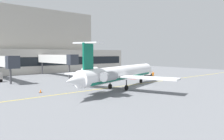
# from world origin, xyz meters

# --- Properties ---
(ground) EXTENTS (120.00, 120.00, 0.11)m
(ground) POSITION_xyz_m (0.00, 0.00, -0.05)
(ground) COLOR slate
(terminal_building) EXTENTS (65.46, 11.18, 21.76)m
(terminal_building) POSITION_xyz_m (0.69, 46.08, 8.55)
(terminal_building) COLOR #B7B2A8
(terminal_building) RESTS_ON ground
(jet_bridge_west) EXTENTS (2.40, 21.76, 6.07)m
(jet_bridge_west) POSITION_xyz_m (-17.76, 28.36, 4.70)
(jet_bridge_west) COLOR silver
(jet_bridge_west) RESTS_ON ground
(jet_bridge_east) EXTENTS (2.40, 20.68, 6.30)m
(jet_bridge_east) POSITION_xyz_m (-2.74, 28.91, 4.92)
(jet_bridge_east) COLOR silver
(jet_bridge_east) RESTS_ON ground
(regional_jet) EXTENTS (29.12, 21.89, 8.18)m
(regional_jet) POSITION_xyz_m (-4.78, 0.58, 2.88)
(regional_jet) COLOR white
(regional_jet) RESTS_ON ground
(pushback_tractor) EXTENTS (3.49, 3.05, 1.84)m
(pushback_tractor) POSITION_xyz_m (18.60, 12.96, 0.85)
(pushback_tractor) COLOR silver
(pushback_tractor) RESTS_ON ground
(belt_loader) EXTENTS (3.80, 4.13, 1.93)m
(belt_loader) POSITION_xyz_m (3.37, 16.53, 0.90)
(belt_loader) COLOR #E5B20C
(belt_loader) RESTS_ON ground
(fuel_tank) EXTENTS (7.00, 2.46, 2.27)m
(fuel_tank) POSITION_xyz_m (8.00, 27.59, 1.28)
(fuel_tank) COLOR white
(fuel_tank) RESTS_ON ground
(marshaller) EXTENTS (0.34, 0.83, 1.99)m
(marshaller) POSITION_xyz_m (12.15, 6.24, 1.02)
(marshaller) COLOR #191E33
(marshaller) RESTS_ON ground
(safety_cone_alpha) EXTENTS (0.47, 0.47, 0.55)m
(safety_cone_alpha) POSITION_xyz_m (-2.26, 8.57, 0.25)
(safety_cone_alpha) COLOR orange
(safety_cone_alpha) RESTS_ON ground
(safety_cone_bravo) EXTENTS (0.47, 0.47, 0.55)m
(safety_cone_bravo) POSITION_xyz_m (-17.49, 6.46, 0.25)
(safety_cone_bravo) COLOR orange
(safety_cone_bravo) RESTS_ON ground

